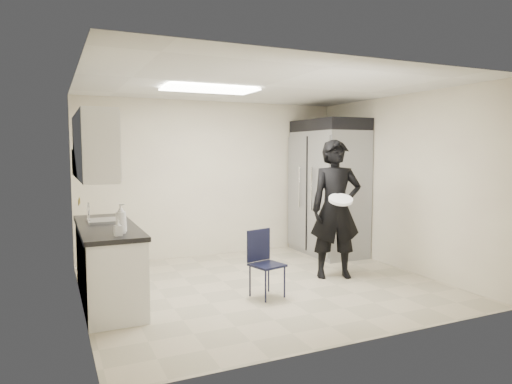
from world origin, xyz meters
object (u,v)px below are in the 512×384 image
commercial_fridge (328,193)px  man_tuxedo (336,209)px  lower_counter (108,265)px  folding_chair (267,265)px

commercial_fridge → man_tuxedo: size_ratio=1.09×
lower_counter → folding_chair: lower_counter is taller
lower_counter → folding_chair: size_ratio=2.41×
lower_counter → commercial_fridge: bearing=15.9°
lower_counter → commercial_fridge: size_ratio=0.90×
man_tuxedo → folding_chair: bearing=-142.5°
folding_chair → lower_counter: bearing=145.5°
folding_chair → man_tuxedo: size_ratio=0.41×
commercial_fridge → folding_chair: size_ratio=2.66×
lower_counter → man_tuxedo: man_tuxedo is taller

